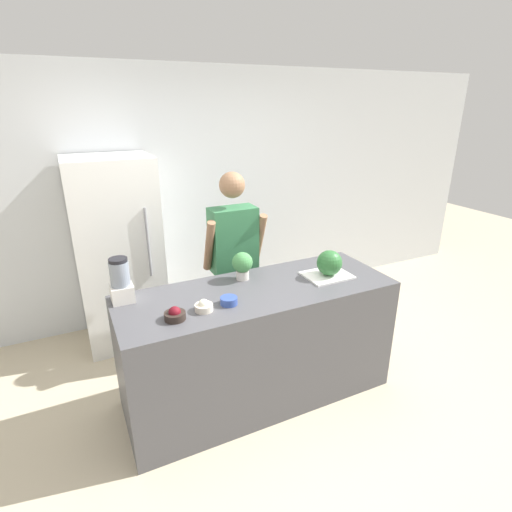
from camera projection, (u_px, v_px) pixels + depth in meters
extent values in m
plane|color=beige|center=(280.00, 423.00, 2.98)|extent=(14.00, 14.00, 0.00)
cube|color=silver|center=(188.00, 196.00, 4.26)|extent=(8.00, 0.06, 2.60)
cube|color=#4C4C51|center=(258.00, 343.00, 3.12)|extent=(2.07, 0.75, 0.94)
cube|color=white|center=(119.00, 254.00, 3.76)|extent=(0.75, 0.63, 1.80)
cylinder|color=gray|center=(148.00, 243.00, 3.51)|extent=(0.02, 0.02, 0.63)
cube|color=#4C608C|center=(235.00, 309.00, 3.77)|extent=(0.31, 0.18, 0.82)
cube|color=#337247|center=(233.00, 240.00, 3.52)|extent=(0.41, 0.22, 0.58)
sphere|color=#936B4C|center=(232.00, 185.00, 3.34)|extent=(0.22, 0.22, 0.22)
cylinder|color=#936B4C|center=(209.00, 246.00, 3.39)|extent=(0.07, 0.23, 0.49)
cylinder|color=#936B4C|center=(259.00, 238.00, 3.59)|extent=(0.07, 0.23, 0.49)
cube|color=white|center=(327.00, 275.00, 3.17)|extent=(0.36, 0.29, 0.01)
sphere|color=#2D6B33|center=(329.00, 263.00, 3.13)|extent=(0.20, 0.20, 0.20)
cylinder|color=#2D231E|center=(175.00, 316.00, 2.53)|extent=(0.14, 0.14, 0.05)
sphere|color=maroon|center=(175.00, 312.00, 2.52)|extent=(0.08, 0.08, 0.08)
cylinder|color=beige|center=(204.00, 308.00, 2.64)|extent=(0.12, 0.12, 0.05)
sphere|color=white|center=(204.00, 304.00, 2.63)|extent=(0.07, 0.07, 0.07)
cylinder|color=#334C9E|center=(229.00, 301.00, 2.72)|extent=(0.12, 0.12, 0.05)
cube|color=silver|center=(122.00, 293.00, 2.76)|extent=(0.15, 0.15, 0.12)
cylinder|color=gray|center=(120.00, 274.00, 2.70)|extent=(0.13, 0.13, 0.17)
cylinder|color=black|center=(118.00, 260.00, 2.67)|extent=(0.12, 0.12, 0.02)
cylinder|color=beige|center=(243.00, 275.00, 3.11)|extent=(0.10, 0.10, 0.07)
sphere|color=#478E4C|center=(242.00, 262.00, 3.07)|extent=(0.16, 0.16, 0.16)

